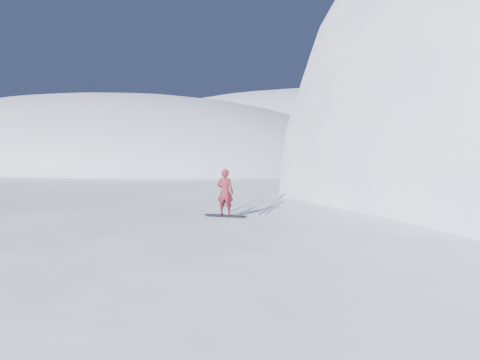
{
  "coord_description": "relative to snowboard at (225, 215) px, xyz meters",
  "views": [
    {
      "loc": [
        6.37,
        -10.71,
        4.92
      ],
      "look_at": [
        -1.36,
        3.29,
        3.5
      ],
      "focal_mm": 35.0,
      "sensor_mm": 36.0,
      "label": 1
    }
  ],
  "objects": [
    {
      "name": "ground",
      "position": [
        1.36,
        -2.29,
        -2.41
      ],
      "size": [
        400.0,
        400.0,
        0.0
      ],
      "primitive_type": "plane",
      "color": "white",
      "rests_on": "ground"
    },
    {
      "name": "near_ridge",
      "position": [
        2.36,
        0.71,
        -2.41
      ],
      "size": [
        36.0,
        28.0,
        4.8
      ],
      "primitive_type": "ellipsoid",
      "color": "white",
      "rests_on": "ground"
    },
    {
      "name": "far_ridge_a",
      "position": [
        -68.64,
        57.71,
        -2.41
      ],
      "size": [
        120.0,
        70.0,
        28.0
      ],
      "primitive_type": "ellipsoid",
      "color": "white",
      "rests_on": "ground"
    },
    {
      "name": "far_ridge_c",
      "position": [
        -38.64,
        107.71,
        -2.41
      ],
      "size": [
        140.0,
        90.0,
        36.0
      ],
      "primitive_type": "ellipsoid",
      "color": "white",
      "rests_on": "ground"
    },
    {
      "name": "wind_bumps",
      "position": [
        0.8,
        -0.17,
        -2.41
      ],
      "size": [
        16.0,
        14.4,
        1.0
      ],
      "color": "white",
      "rests_on": "ground"
    },
    {
      "name": "snowboard",
      "position": [
        0.0,
        0.0,
        0.0
      ],
      "size": [
        1.41,
        0.52,
        0.02
      ],
      "primitive_type": "cube",
      "rotation": [
        0.0,
        0.0,
        0.19
      ],
      "color": "black",
      "rests_on": "near_ridge"
    },
    {
      "name": "snowboarder",
      "position": [
        0.0,
        0.0,
        0.77
      ],
      "size": [
        0.61,
        0.46,
        1.52
      ],
      "primitive_type": "imported",
      "rotation": [
        0.0,
        0.0,
        3.33
      ],
      "color": "maroon",
      "rests_on": "snowboard"
    },
    {
      "name": "board_tracks",
      "position": [
        -0.28,
        3.58,
        0.01
      ],
      "size": [
        2.52,
        5.91,
        0.04
      ],
      "color": "silver",
      "rests_on": "ground"
    }
  ]
}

